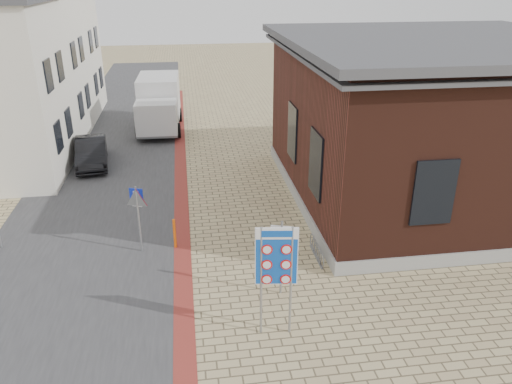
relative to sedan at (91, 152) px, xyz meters
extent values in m
plane|color=tan|center=(6.50, -12.84, -0.70)|extent=(120.00, 120.00, 0.00)
cube|color=#38383A|center=(1.00, 2.16, -0.69)|extent=(7.00, 60.00, 0.02)
cube|color=maroon|center=(4.50, -2.84, -0.69)|extent=(0.60, 40.00, 0.02)
cube|color=gray|center=(15.50, -5.84, -0.45)|extent=(12.15, 12.15, 0.50)
cube|color=#421E15|center=(15.50, -5.84, 2.80)|extent=(12.00, 12.00, 6.00)
cube|color=#454549|center=(15.50, -5.84, 5.95)|extent=(13.00, 13.00, 0.30)
cube|color=#454549|center=(15.50, -5.84, 5.55)|extent=(12.70, 12.70, 0.15)
cube|color=black|center=(9.48, -8.84, 2.10)|extent=(0.12, 1.60, 2.40)
cube|color=black|center=(9.48, -4.84, 2.10)|extent=(0.12, 1.60, 2.40)
cube|color=black|center=(12.50, -11.86, 2.10)|extent=(1.40, 0.12, 2.20)
cube|color=black|center=(-0.98, -2.04, 1.50)|extent=(0.10, 1.10, 1.40)
cube|color=black|center=(-0.98, 0.36, 1.50)|extent=(0.10, 1.10, 1.40)
cube|color=black|center=(-0.98, -2.04, 4.30)|extent=(0.10, 1.10, 1.40)
cube|color=black|center=(-0.98, 0.36, 4.30)|extent=(0.10, 1.10, 1.40)
cube|color=silver|center=(-4.50, 5.16, 3.70)|extent=(7.00, 6.00, 8.80)
cube|color=black|center=(-0.98, 3.96, 1.50)|extent=(0.10, 1.10, 1.40)
cube|color=black|center=(-0.98, 6.36, 1.50)|extent=(0.10, 1.10, 1.40)
cube|color=black|center=(-0.98, 3.96, 4.30)|extent=(0.10, 1.10, 1.40)
cube|color=black|center=(-0.98, 6.36, 4.30)|extent=(0.10, 1.10, 1.40)
cube|color=silver|center=(-4.50, 11.16, 3.30)|extent=(7.00, 6.00, 8.00)
cube|color=black|center=(-0.98, 9.96, 1.50)|extent=(0.10, 1.10, 1.40)
cube|color=black|center=(-0.98, 12.36, 1.50)|extent=(0.10, 1.10, 1.40)
cube|color=black|center=(-0.98, 9.96, 4.30)|extent=(0.10, 1.10, 1.40)
cube|color=black|center=(-0.98, 12.36, 4.30)|extent=(0.10, 1.10, 1.40)
torus|color=slate|center=(9.15, -11.24, -0.42)|extent=(0.04, 0.60, 0.60)
torus|color=slate|center=(9.15, -10.94, -0.42)|extent=(0.04, 0.60, 0.60)
torus|color=slate|center=(9.15, -10.64, -0.42)|extent=(0.04, 0.60, 0.60)
torus|color=slate|center=(9.15, -10.34, -0.42)|extent=(0.04, 0.60, 0.60)
torus|color=slate|center=(9.15, -10.04, -0.42)|extent=(0.04, 0.60, 0.60)
cube|color=slate|center=(9.15, -10.64, -0.68)|extent=(0.08, 1.60, 0.04)
imported|color=black|center=(0.00, 0.00, 0.00)|extent=(2.05, 4.43, 1.41)
cube|color=slate|center=(3.30, 5.88, -0.20)|extent=(2.53, 6.13, 0.28)
cube|color=silver|center=(3.24, 3.75, 0.70)|extent=(2.41, 1.98, 1.80)
cube|color=black|center=(3.21, 2.91, 1.04)|extent=(2.14, 0.14, 0.90)
cube|color=silver|center=(3.33, 6.89, 1.26)|extent=(2.59, 4.11, 2.47)
cylinder|color=black|center=(2.07, 4.12, -0.25)|extent=(0.31, 0.91, 0.90)
cylinder|color=black|center=(4.42, 4.05, -0.25)|extent=(0.31, 0.91, 0.90)
cylinder|color=black|center=(2.17, 7.71, -0.25)|extent=(0.31, 0.91, 0.90)
cylinder|color=black|center=(4.53, 7.65, -0.25)|extent=(0.31, 0.91, 0.90)
cylinder|color=gray|center=(6.60, -14.29, 0.94)|extent=(0.07, 0.07, 3.28)
cylinder|color=gray|center=(7.39, -14.39, 0.94)|extent=(0.07, 0.07, 3.28)
cube|color=white|center=(7.00, -14.34, 1.73)|extent=(1.12, 0.19, 1.68)
cube|color=#0F4CB6|center=(7.00, -14.34, 1.73)|extent=(1.07, 0.19, 1.64)
cube|color=white|center=(7.00, -14.34, 2.41)|extent=(1.07, 0.20, 0.32)
cylinder|color=gray|center=(7.50, -12.54, 0.55)|extent=(0.07, 0.07, 2.50)
cube|color=white|center=(7.50, -12.54, 1.52)|extent=(0.65, 0.25, 0.24)
cube|color=#0F38B7|center=(7.50, -12.54, 1.20)|extent=(0.45, 0.18, 0.30)
cylinder|color=gray|center=(3.00, -8.72, 0.43)|extent=(0.07, 0.07, 2.26)
cube|color=#102AC9|center=(3.00, -8.72, 1.24)|extent=(0.48, 0.20, 0.50)
cube|color=white|center=(3.00, -8.72, 0.88)|extent=(0.35, 0.16, 0.16)
cylinder|color=gray|center=(3.06, -9.34, 0.46)|extent=(0.07, 0.07, 2.33)
cylinder|color=#F15B0C|center=(4.26, -9.25, -0.13)|extent=(0.13, 0.13, 1.14)
camera|label=1|loc=(4.86, -25.26, 8.46)|focal=35.00mm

